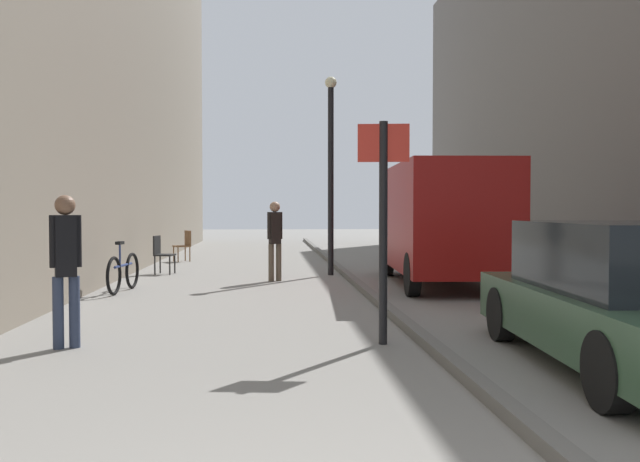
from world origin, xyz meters
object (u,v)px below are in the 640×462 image
(delivery_van, at_px, (442,221))
(cafe_chair_near_window, at_px, (161,252))
(street_sign_post, at_px, (383,212))
(parked_car, at_px, (626,297))
(pedestrian_mid_block, at_px, (66,260))
(bicycle_leaning, at_px, (123,272))
(cafe_chair_by_doorway, at_px, (184,244))
(pedestrian_main_foreground, at_px, (275,235))
(lamp_post, at_px, (331,162))

(delivery_van, bearing_deg, cafe_chair_near_window, 158.95)
(delivery_van, distance_m, street_sign_post, 6.47)
(delivery_van, height_order, parked_car, delivery_van)
(street_sign_post, bearing_deg, cafe_chair_near_window, -58.54)
(pedestrian_mid_block, relative_size, bicycle_leaning, 0.99)
(cafe_chair_by_doorway, bearing_deg, bicycle_leaning, 149.96)
(delivery_van, bearing_deg, pedestrian_main_foreground, 167.54)
(pedestrian_mid_block, bearing_deg, lamp_post, -135.56)
(parked_car, height_order, bicycle_leaning, parked_car)
(parked_car, bearing_deg, cafe_chair_near_window, 124.20)
(street_sign_post, bearing_deg, cafe_chair_by_doorway, -65.73)
(delivery_van, distance_m, bicycle_leaning, 6.51)
(pedestrian_mid_block, xyz_separation_m, parked_car, (5.82, -1.41, -0.29))
(bicycle_leaning, bearing_deg, parked_car, -39.96)
(parked_car, distance_m, street_sign_post, 2.72)
(pedestrian_mid_block, height_order, lamp_post, lamp_post)
(cafe_chair_near_window, bearing_deg, street_sign_post, 34.70)
(bicycle_leaning, height_order, cafe_chair_near_window, bicycle_leaning)
(delivery_van, xyz_separation_m, cafe_chair_by_doorway, (-6.19, 6.83, -0.79))
(cafe_chair_by_doorway, bearing_deg, pedestrian_mid_block, 152.80)
(pedestrian_mid_block, distance_m, delivery_van, 8.43)
(parked_car, xyz_separation_m, street_sign_post, (-2.20, 1.38, 0.83))
(parked_car, xyz_separation_m, lamp_post, (-2.05, 9.68, 2.01))
(parked_car, height_order, cafe_chair_near_window, parked_car)
(delivery_van, relative_size, street_sign_post, 2.13)
(delivery_van, distance_m, lamp_post, 3.40)
(pedestrian_main_foreground, xyz_separation_m, delivery_van, (3.48, -0.98, 0.32))
(cafe_chair_by_doorway, bearing_deg, lamp_post, -166.89)
(pedestrian_mid_block, height_order, street_sign_post, street_sign_post)
(bicycle_leaning, bearing_deg, pedestrian_main_foreground, 37.33)
(parked_car, distance_m, bicycle_leaning, 9.20)
(pedestrian_mid_block, height_order, bicycle_leaning, pedestrian_mid_block)
(pedestrian_main_foreground, distance_m, cafe_chair_by_doorway, 6.46)
(pedestrian_mid_block, distance_m, cafe_chair_by_doorway, 12.86)
(pedestrian_mid_block, distance_m, cafe_chair_near_window, 8.86)
(pedestrian_mid_block, bearing_deg, bicycle_leaning, -105.66)
(cafe_chair_near_window, bearing_deg, pedestrian_main_foreground, 66.91)
(pedestrian_main_foreground, bearing_deg, delivery_van, -34.84)
(delivery_van, bearing_deg, parked_car, -87.31)
(pedestrian_main_foreground, height_order, bicycle_leaning, pedestrian_main_foreground)
(lamp_post, bearing_deg, bicycle_leaning, -144.88)
(parked_car, distance_m, lamp_post, 10.10)
(pedestrian_mid_block, relative_size, parked_car, 0.41)
(pedestrian_mid_block, xyz_separation_m, cafe_chair_near_window, (-0.35, 8.84, -0.46))
(delivery_van, relative_size, parked_car, 1.29)
(pedestrian_main_foreground, distance_m, street_sign_post, 7.16)
(pedestrian_main_foreground, bearing_deg, cafe_chair_near_window, 127.22)
(delivery_van, relative_size, cafe_chair_near_window, 5.89)
(delivery_van, bearing_deg, lamp_post, 136.65)
(pedestrian_main_foreground, relative_size, pedestrian_mid_block, 1.01)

